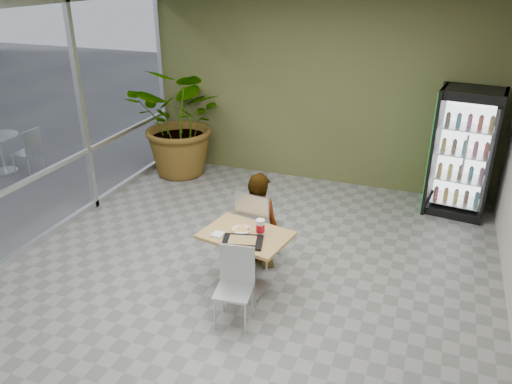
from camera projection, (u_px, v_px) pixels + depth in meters
ground at (241, 283)px, 6.08m from camera, size 7.00×7.00×0.00m
room_envelope at (240, 161)px, 5.42m from camera, size 6.00×7.00×3.20m
storefront_frame at (22, 132)px, 6.37m from camera, size 0.10×7.00×3.20m
dining_table at (246, 250)px, 5.77m from camera, size 1.08×0.85×0.75m
chair_far at (256, 222)px, 6.24m from camera, size 0.52×0.52×1.03m
chair_near at (236, 279)px, 5.30m from camera, size 0.43×0.43×0.86m
seated_woman at (259, 230)px, 6.33m from camera, size 0.62×0.44×1.56m
pizza_plate at (241, 229)px, 5.76m from camera, size 0.30×0.22×0.03m
soda_cup at (260, 227)px, 5.64m from camera, size 0.10×0.10×0.18m
napkin_stack at (218, 234)px, 5.65m from camera, size 0.14×0.14×0.02m
cafeteria_tray at (242, 242)px, 5.49m from camera, size 0.51×0.42×0.03m
beverage_fridge at (463, 153)px, 7.48m from camera, size 0.97×0.79×1.94m
potted_plant at (183, 121)px, 8.87m from camera, size 1.93×1.71×2.01m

